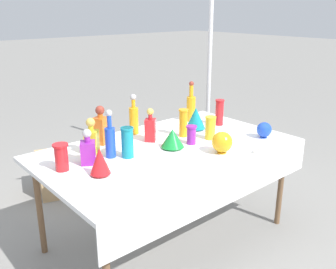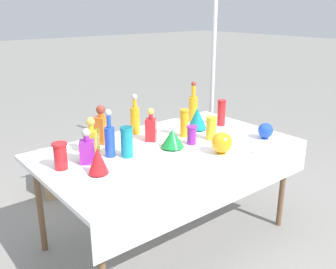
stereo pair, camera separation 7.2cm
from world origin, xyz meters
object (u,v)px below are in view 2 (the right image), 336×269
Objects in this scene: round_bowl_0 at (222,143)px; fluted_vase_0 at (98,160)px; slender_vase_4 at (127,141)px; slender_vase_2 at (60,155)px; fluted_vase_2 at (197,118)px; slender_vase_5 at (211,127)px; tall_bottle_0 at (193,106)px; slender_vase_1 at (192,134)px; square_decanter_1 at (87,149)px; cardboard_box_behind_left at (63,173)px; tall_bottle_2 at (135,118)px; square_decanter_0 at (151,127)px; tall_bottle_1 at (110,138)px; square_decanter_3 at (102,127)px; slender_vase_0 at (221,112)px; round_bowl_1 at (266,131)px; fluted_vase_1 at (172,138)px; slender_vase_3 at (184,122)px; canopy_pole at (212,84)px; square_decanter_2 at (92,138)px.

fluted_vase_0 is at bearing 164.27° from round_bowl_0.
round_bowl_0 is (0.55, -0.37, -0.03)m from slender_vase_4.
slender_vase_2 is 0.93× the size of fluted_vase_2.
slender_vase_4 is 0.71m from slender_vase_5.
tall_bottle_0 is 1.93× the size of fluted_vase_2.
slender_vase_5 is at bearing -109.10° from fluted_vase_2.
fluted_vase_0 is at bearing -177.28° from slender_vase_1.
square_decanter_1 is 0.48× the size of cardboard_box_behind_left.
tall_bottle_2 reaches higher than square_decanter_0.
square_decanter_0 is 0.68m from fluted_vase_0.
tall_bottle_1 is 0.12m from slender_vase_4.
slender_vase_4 is (-0.32, -0.16, 0.01)m from square_decanter_0.
slender_vase_4 is (0.26, -0.07, 0.02)m from square_decanter_1.
slender_vase_0 is at bearing -14.13° from square_decanter_3.
slender_vase_5 is (-0.23, -0.45, -0.04)m from tall_bottle_0.
fluted_vase_0 is 1.57m from cardboard_box_behind_left.
fluted_vase_0 reaches higher than round_bowl_1.
square_decanter_0 is at bearing 96.55° from fluted_vase_1.
slender_vase_3 is at bearing -177.46° from slender_vase_0.
fluted_vase_2 is (0.46, -0.25, -0.03)m from tall_bottle_2.
slender_vase_3 reaches higher than fluted_vase_1.
tall_bottle_2 is at bearing -164.70° from canopy_pole.
tall_bottle_2 is 2.32× the size of slender_vase_1.
fluted_vase_1 is (-0.68, -0.16, -0.04)m from slender_vase_0.
tall_bottle_1 reaches higher than square_decanter_3.
slender_vase_1 is at bearing -8.23° from fluted_vase_1.
cardboard_box_behind_left is at bearing 130.72° from slender_vase_0.
slender_vase_0 is 0.39m from slender_vase_5.
slender_vase_3 is (0.67, -0.00, -0.01)m from tall_bottle_1.
square_decanter_0 is 1.67× the size of round_bowl_0.
slender_vase_5 is 1.07× the size of fluted_vase_1.
fluted_vase_0 reaches higher than cardboard_box_behind_left.
square_decanter_2 is at bearing 149.78° from fluted_vase_1.
square_decanter_2 is (-0.47, 0.06, 0.00)m from square_decanter_0.
slender_vase_4 is at bearing -174.84° from slender_vase_0.
tall_bottle_1 is 0.42m from square_decanter_0.
fluted_vase_2 is 0.56m from round_bowl_0.
slender_vase_5 is at bearing -13.31° from tall_bottle_1.
slender_vase_0 is at bearing 0.19° from slender_vase_2.
square_decanter_3 is at bearing 164.79° from fluted_vase_2.
slender_vase_0 is 0.82m from canopy_pole.
square_decanter_1 reaches higher than slender_vase_0.
slender_vase_2 is 0.26m from fluted_vase_0.
square_decanter_1 is at bearing -127.07° from square_decanter_2.
tall_bottle_1 is 1.76m from canopy_pole.
slender_vase_2 and fluted_vase_0 have the same top height.
tall_bottle_1 reaches higher than fluted_vase_2.
square_decanter_1 is at bearing -167.32° from tall_bottle_0.
round_bowl_1 is at bearing -9.93° from fluted_vase_0.
tall_bottle_1 is 1.14× the size of square_decanter_3.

